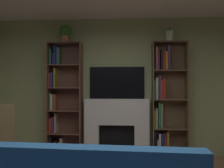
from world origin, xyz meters
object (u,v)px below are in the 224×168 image
object	(u,v)px
tv	(117,83)
bookshelf_right	(165,101)
fireplace	(117,126)
bookshelf_left	(62,101)
vase_with_flowers	(169,36)
potted_plant	(65,33)

from	to	relation	value
tv	bookshelf_right	world-z (taller)	bookshelf_right
fireplace	bookshelf_right	distance (m)	1.06
bookshelf_left	vase_with_flowers	xyz separation A→B (m)	(2.12, -0.04, 1.28)
tv	vase_with_flowers	bearing A→B (deg)	-6.73
bookshelf_left	bookshelf_right	size ratio (longest dim) A/B	1.00
bookshelf_right	fireplace	bearing A→B (deg)	-179.51
potted_plant	bookshelf_right	bearing A→B (deg)	1.30
vase_with_flowers	potted_plant	bearing A→B (deg)	179.98
fireplace	tv	world-z (taller)	tv
fireplace	potted_plant	world-z (taller)	potted_plant
tv	bookshelf_right	bearing A→B (deg)	-4.63
bookshelf_right	potted_plant	bearing A→B (deg)	-178.70
vase_with_flowers	bookshelf_right	bearing A→B (deg)	152.78
tv	bookshelf_left	world-z (taller)	bookshelf_left
fireplace	bookshelf_right	bearing A→B (deg)	0.49
bookshelf_left	bookshelf_right	world-z (taller)	same
fireplace	bookshelf_left	bearing A→B (deg)	179.95
tv	bookshelf_left	distance (m)	1.16
tv	vase_with_flowers	distance (m)	1.37
bookshelf_left	potted_plant	distance (m)	1.36
fireplace	bookshelf_right	world-z (taller)	bookshelf_right
tv	fireplace	bearing A→B (deg)	-90.00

